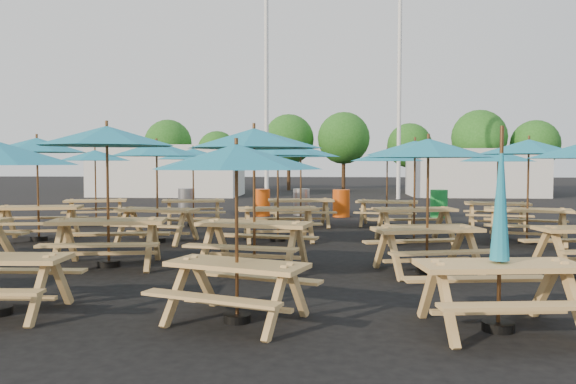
# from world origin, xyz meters

# --- Properties ---
(ground) EXTENTS (120.00, 120.00, 0.00)m
(ground) POSITION_xyz_m (0.00, 0.00, 0.00)
(ground) COLOR black
(ground) RESTS_ON ground
(picnic_unit_2) EXTENTS (2.78, 2.78, 2.46)m
(picnic_unit_2) POSITION_xyz_m (-5.81, -0.06, 2.14)
(picnic_unit_2) COLOR tan
(picnic_unit_2) RESTS_ON ground
(picnic_unit_3) EXTENTS (2.71, 2.71, 2.24)m
(picnic_unit_3) POSITION_xyz_m (-5.88, 3.34, 1.95)
(picnic_unit_3) COLOR tan
(picnic_unit_3) RESTS_ON ground
(picnic_unit_5) EXTENTS (2.76, 2.76, 2.52)m
(picnic_unit_5) POSITION_xyz_m (-2.84, -3.16, 2.20)
(picnic_unit_5) COLOR tan
(picnic_unit_5) RESTS_ON ground
(picnic_unit_6) EXTENTS (2.58, 2.58, 2.35)m
(picnic_unit_6) POSITION_xyz_m (-2.92, -0.09, 2.05)
(picnic_unit_6) COLOR tan
(picnic_unit_6) RESTS_ON ground
(picnic_unit_7) EXTENTS (2.66, 2.66, 2.29)m
(picnic_unit_7) POSITION_xyz_m (-2.92, 3.33, 1.99)
(picnic_unit_7) COLOR tan
(picnic_unit_7) RESTS_ON ground
(picnic_unit_8) EXTENTS (2.54, 2.54, 2.08)m
(picnic_unit_8) POSITION_xyz_m (0.02, -6.41, 1.81)
(picnic_unit_8) COLOR tan
(picnic_unit_8) RESTS_ON ground
(picnic_unit_9) EXTENTS (2.77, 2.77, 2.46)m
(picnic_unit_9) POSITION_xyz_m (-0.22, -3.20, 2.15)
(picnic_unit_9) COLOR tan
(picnic_unit_9) RESTS_ON ground
(picnic_unit_10) EXTENTS (2.69, 2.69, 2.37)m
(picnic_unit_10) POSITION_xyz_m (-0.15, 0.34, 2.07)
(picnic_unit_10) COLOR tan
(picnic_unit_10) RESTS_ON ground
(picnic_unit_11) EXTENTS (2.60, 2.60, 2.37)m
(picnic_unit_11) POSITION_xyz_m (0.23, 3.37, 2.06)
(picnic_unit_11) COLOR tan
(picnic_unit_11) RESTS_ON ground
(picnic_unit_12) EXTENTS (1.95, 1.75, 2.25)m
(picnic_unit_12) POSITION_xyz_m (2.95, -6.54, 0.92)
(picnic_unit_12) COLOR tan
(picnic_unit_12) RESTS_ON ground
(picnic_unit_13) EXTENTS (2.66, 2.66, 2.27)m
(picnic_unit_13) POSITION_xyz_m (2.71, -3.28, 1.98)
(picnic_unit_13) COLOR tan
(picnic_unit_13) RESTS_ON ground
(picnic_unit_14) EXTENTS (2.64, 2.64, 2.38)m
(picnic_unit_14) POSITION_xyz_m (3.03, 0.38, 2.07)
(picnic_unit_14) COLOR tan
(picnic_unit_14) RESTS_ON ground
(picnic_unit_15) EXTENTS (2.49, 2.49, 2.23)m
(picnic_unit_15) POSITION_xyz_m (2.72, 3.64, 1.94)
(picnic_unit_15) COLOR tan
(picnic_unit_15) RESTS_ON ground
(picnic_unit_18) EXTENTS (2.80, 2.80, 2.40)m
(picnic_unit_18) POSITION_xyz_m (5.58, 0.35, 2.09)
(picnic_unit_18) COLOR tan
(picnic_unit_18) RESTS_ON ground
(picnic_unit_19) EXTENTS (2.45, 2.45, 2.21)m
(picnic_unit_19) POSITION_xyz_m (5.72, 3.21, 1.92)
(picnic_unit_19) COLOR tan
(picnic_unit_19) RESTS_ON ground
(waste_bin_0) EXTENTS (0.58, 0.58, 0.93)m
(waste_bin_0) POSITION_xyz_m (-4.07, 6.88, 0.47)
(waste_bin_0) COLOR gray
(waste_bin_0) RESTS_ON ground
(waste_bin_1) EXTENTS (0.58, 0.58, 0.93)m
(waste_bin_1) POSITION_xyz_m (-1.30, 6.50, 0.47)
(waste_bin_1) COLOR #DC4D0C
(waste_bin_1) RESTS_ON ground
(waste_bin_2) EXTENTS (0.58, 0.58, 0.93)m
(waste_bin_2) POSITION_xyz_m (0.06, 6.92, 0.47)
(waste_bin_2) COLOR gray
(waste_bin_2) RESTS_ON ground
(waste_bin_3) EXTENTS (0.58, 0.58, 0.93)m
(waste_bin_3) POSITION_xyz_m (1.45, 6.38, 0.47)
(waste_bin_3) COLOR #DC4D0C
(waste_bin_3) RESTS_ON ground
(waste_bin_4) EXTENTS (0.58, 0.58, 0.93)m
(waste_bin_4) POSITION_xyz_m (4.75, 6.53, 0.47)
(waste_bin_4) COLOR #198A33
(waste_bin_4) RESTS_ON ground
(mast_0) EXTENTS (0.20, 0.20, 12.00)m
(mast_0) POSITION_xyz_m (-2.00, 14.00, 6.00)
(mast_0) COLOR silver
(mast_0) RESTS_ON ground
(mast_1) EXTENTS (0.20, 0.20, 12.00)m
(mast_1) POSITION_xyz_m (4.50, 16.00, 6.00)
(mast_1) COLOR silver
(mast_1) RESTS_ON ground
(event_tent_0) EXTENTS (8.00, 4.00, 2.80)m
(event_tent_0) POSITION_xyz_m (-8.00, 18.00, 1.40)
(event_tent_0) COLOR silver
(event_tent_0) RESTS_ON ground
(event_tent_1) EXTENTS (7.00, 4.00, 2.60)m
(event_tent_1) POSITION_xyz_m (9.00, 19.00, 1.30)
(event_tent_1) COLOR silver
(event_tent_1) RESTS_ON ground
(tree_0) EXTENTS (2.80, 2.80, 4.24)m
(tree_0) POSITION_xyz_m (-14.07, 25.25, 2.83)
(tree_0) COLOR #382314
(tree_0) RESTS_ON ground
(tree_1) EXTENTS (3.11, 3.11, 4.72)m
(tree_1) POSITION_xyz_m (-9.74, 23.90, 3.15)
(tree_1) COLOR #382314
(tree_1) RESTS_ON ground
(tree_2) EXTENTS (2.59, 2.59, 3.93)m
(tree_2) POSITION_xyz_m (-6.39, 23.65, 2.62)
(tree_2) COLOR #382314
(tree_2) RESTS_ON ground
(tree_3) EXTENTS (3.36, 3.36, 5.09)m
(tree_3) POSITION_xyz_m (-1.75, 24.72, 3.41)
(tree_3) COLOR #382314
(tree_3) RESTS_ON ground
(tree_4) EXTENTS (3.41, 3.41, 5.17)m
(tree_4) POSITION_xyz_m (1.90, 24.26, 3.46)
(tree_4) COLOR #382314
(tree_4) RESTS_ON ground
(tree_5) EXTENTS (2.94, 2.94, 4.45)m
(tree_5) POSITION_xyz_m (6.22, 24.67, 2.97)
(tree_5) COLOR #382314
(tree_5) RESTS_ON ground
(tree_6) EXTENTS (3.38, 3.38, 5.13)m
(tree_6) POSITION_xyz_m (10.23, 22.90, 3.43)
(tree_6) COLOR #382314
(tree_6) RESTS_ON ground
(tree_7) EXTENTS (2.95, 2.95, 4.48)m
(tree_7) POSITION_xyz_m (13.63, 22.92, 2.99)
(tree_7) COLOR #382314
(tree_7) RESTS_ON ground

